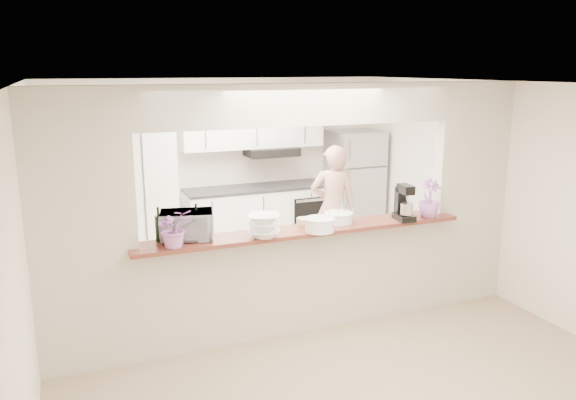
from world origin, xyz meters
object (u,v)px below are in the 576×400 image
stand_mixer (404,204)px  person (333,208)px  refrigerator (354,185)px  toaster_oven (186,225)px

stand_mixer → person: size_ratio=0.23×
person → stand_mixer: bearing=107.8°
refrigerator → toaster_oven: size_ratio=3.57×
refrigerator → toaster_oven: (-3.20, -2.60, 0.37)m
toaster_oven → stand_mixer: 2.25m
refrigerator → toaster_oven: 4.14m
toaster_oven → person: bearing=46.6°
refrigerator → stand_mixer: (-0.96, -2.79, 0.41)m
refrigerator → person: refrigerator is taller
refrigerator → stand_mixer: size_ratio=4.51×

